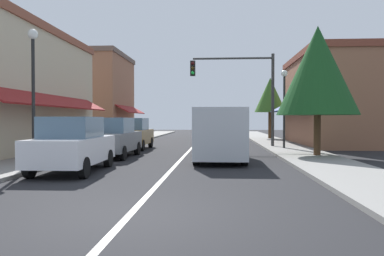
% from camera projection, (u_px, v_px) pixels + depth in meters
% --- Properties ---
extents(ground_plane, '(80.00, 80.00, 0.00)m').
position_uv_depth(ground_plane, '(193.00, 146.00, 24.65)').
color(ground_plane, black).
extents(sidewalk_left, '(2.60, 56.00, 0.12)m').
position_uv_depth(sidewalk_left, '(108.00, 145.00, 25.01)').
color(sidewalk_left, gray).
rests_on(sidewalk_left, ground).
extents(sidewalk_right, '(2.60, 56.00, 0.12)m').
position_uv_depth(sidewalk_right, '(281.00, 146.00, 24.28)').
color(sidewalk_right, gray).
rests_on(sidewalk_right, ground).
extents(lane_center_stripe, '(0.14, 52.00, 0.01)m').
position_uv_depth(lane_center_stripe, '(193.00, 146.00, 24.65)').
color(lane_center_stripe, silver).
rests_on(lane_center_stripe, ground).
extents(storefront_right_block, '(5.86, 10.20, 6.01)m').
position_uv_depth(storefront_right_block, '(331.00, 100.00, 25.98)').
color(storefront_right_block, '#8E5B42').
rests_on(storefront_right_block, ground).
extents(storefront_far_left, '(6.32, 8.20, 7.54)m').
position_uv_depth(storefront_far_left, '(97.00, 96.00, 35.16)').
color(storefront_far_left, '#8E5B42').
rests_on(storefront_far_left, ground).
extents(parked_car_nearest_left, '(1.86, 4.14, 1.77)m').
position_uv_depth(parked_car_nearest_left, '(73.00, 145.00, 12.48)').
color(parked_car_nearest_left, silver).
rests_on(parked_car_nearest_left, ground).
extents(parked_car_second_left, '(1.83, 4.12, 1.77)m').
position_uv_depth(parked_car_second_left, '(113.00, 138.00, 17.34)').
color(parked_car_second_left, '#4C5156').
rests_on(parked_car_second_left, ground).
extents(parked_car_third_left, '(1.80, 4.11, 1.77)m').
position_uv_depth(parked_car_third_left, '(133.00, 134.00, 22.11)').
color(parked_car_third_left, brown).
rests_on(parked_car_third_left, ground).
extents(van_in_lane, '(2.01, 5.18, 2.12)m').
position_uv_depth(van_in_lane, '(220.00, 133.00, 15.90)').
color(van_in_lane, '#B2B7BC').
rests_on(van_in_lane, ground).
extents(traffic_signal_mast_arm, '(4.99, 0.50, 5.59)m').
position_uv_depth(traffic_signal_mast_arm, '(244.00, 84.00, 23.22)').
color(traffic_signal_mast_arm, '#333333').
rests_on(traffic_signal_mast_arm, ground).
extents(street_lamp_left_near, '(0.36, 0.36, 4.92)m').
position_uv_depth(street_lamp_left_near, '(33.00, 74.00, 13.98)').
color(street_lamp_left_near, black).
rests_on(street_lamp_left_near, ground).
extents(street_lamp_right_mid, '(0.36, 0.36, 4.40)m').
position_uv_depth(street_lamp_right_mid, '(284.00, 96.00, 21.44)').
color(street_lamp_right_mid, black).
rests_on(street_lamp_right_mid, ground).
extents(tree_right_near, '(3.56, 3.56, 5.80)m').
position_uv_depth(tree_right_near, '(318.00, 71.00, 17.13)').
color(tree_right_near, '#4C331E').
rests_on(tree_right_near, ground).
extents(tree_right_far, '(2.60, 2.60, 5.18)m').
position_uv_depth(tree_right_far, '(270.00, 95.00, 32.54)').
color(tree_right_far, '#4C331E').
rests_on(tree_right_far, ground).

